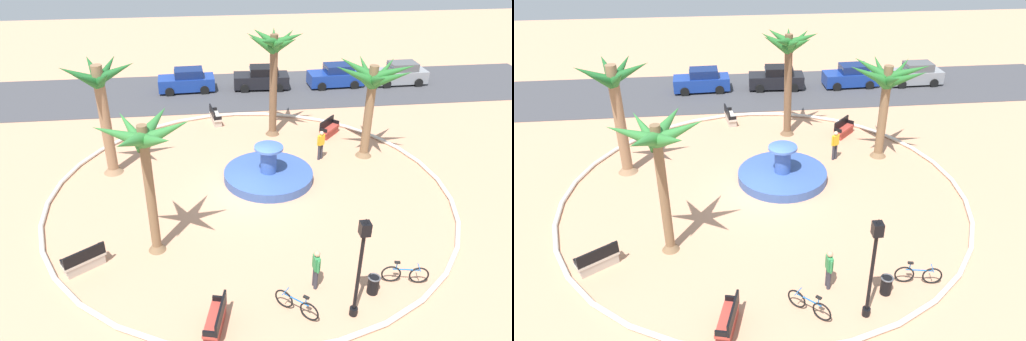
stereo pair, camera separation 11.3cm
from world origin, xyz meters
TOP-DOWN VIEW (x-y plane):
  - ground_plane at (0.00, 0.00)m, footprint 80.00×80.00m
  - plaza_curb at (0.00, 0.00)m, footprint 18.96×18.96m
  - street_asphalt at (0.00, 13.88)m, footprint 48.00×8.00m
  - fountain at (1.02, 1.13)m, footprint 4.44×4.44m
  - palm_tree_near_fountain at (-6.79, 2.77)m, footprint 3.58×3.40m
  - palm_tree_by_curb at (1.98, 6.34)m, footprint 3.33×3.33m
  - palm_tree_mid_plaza at (-4.15, -3.83)m, footprint 3.55×3.48m
  - palm_tree_far_side at (6.55, 3.04)m, footprint 4.16×4.06m
  - bench_east at (-1.32, 8.39)m, footprint 0.74×1.66m
  - bench_west at (-1.99, -8.17)m, footprint 0.87×1.67m
  - bench_north at (-6.81, -4.66)m, footprint 1.60×1.31m
  - bench_southeast at (5.30, 5.80)m, footprint 1.45×1.52m
  - lamppost at (2.64, -8.07)m, footprint 0.32×0.32m
  - trash_bin at (3.62, -7.14)m, footprint 0.46×0.46m
  - bicycle_red_frame at (0.74, -7.78)m, footprint 1.31×1.20m
  - bicycle_by_lamppost at (4.94, -6.76)m, footprint 1.70×0.49m
  - person_cyclist_helmet at (1.64, -6.61)m, footprint 0.23×0.53m
  - person_pedestrian_stroll at (4.08, 2.93)m, footprint 0.47×0.34m
  - parked_car_leftmost at (-3.12, 14.29)m, footprint 4.07×2.05m
  - parked_car_second at (2.33, 14.24)m, footprint 4.09×2.09m
  - parked_car_third at (7.89, 14.12)m, footprint 4.06×2.04m
  - parked_car_rightmost at (12.81, 14.05)m, footprint 4.03×1.98m

SIDE VIEW (x-z plane):
  - ground_plane at x=0.00m, z-range 0.00..0.00m
  - street_asphalt at x=0.00m, z-range 0.00..0.03m
  - plaza_curb at x=0.00m, z-range 0.00..0.20m
  - fountain at x=1.02m, z-range -0.64..1.20m
  - bench_east at x=-1.32m, z-range -0.15..0.85m
  - bench_west at x=-1.99m, z-range -0.15..0.85m
  - bench_north at x=-6.81m, z-range -0.15..0.85m
  - bench_southeast at x=5.30m, z-range -0.15..0.85m
  - bicycle_red_frame at x=0.74m, z-range -0.09..0.86m
  - bicycle_by_lamppost at x=4.94m, z-range -0.09..0.86m
  - trash_bin at x=3.62m, z-range 0.02..0.75m
  - parked_car_leftmost at x=-3.12m, z-range -0.05..1.61m
  - parked_car_second at x=2.33m, z-range -0.05..1.61m
  - parked_car_third at x=7.89m, z-range -0.05..1.61m
  - parked_car_rightmost at x=12.81m, z-range -0.05..1.61m
  - person_cyclist_helmet at x=1.64m, z-range 0.10..1.73m
  - person_pedestrian_stroll at x=4.08m, z-range 0.10..1.76m
  - lamppost at x=2.64m, z-range 0.34..4.32m
  - palm_tree_far_side at x=6.55m, z-range 1.38..6.71m
  - palm_tree_near_fountain at x=-6.79m, z-range 1.15..7.06m
  - palm_tree_mid_plaza at x=-4.15m, z-range 1.59..7.33m
  - palm_tree_by_curb at x=1.98m, z-range 1.73..7.92m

